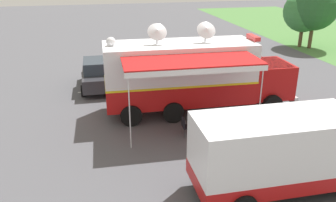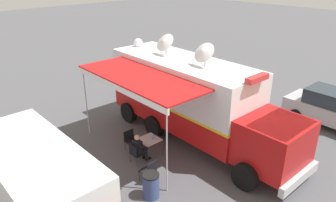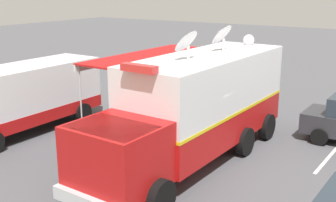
{
  "view_description": "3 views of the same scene",
  "coord_description": "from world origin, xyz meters",
  "px_view_note": "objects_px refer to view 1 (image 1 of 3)",
  "views": [
    {
      "loc": [
        15.89,
        -4.13,
        7.06
      ],
      "look_at": [
        1.19,
        -0.83,
        1.08
      ],
      "focal_mm": 37.52,
      "sensor_mm": 36.0,
      "label": 1
    },
    {
      "loc": [
        9.53,
        9.09,
        7.27
      ],
      "look_at": [
        0.01,
        -0.92,
        1.27
      ],
      "focal_mm": 33.78,
      "sensor_mm": 36.0,
      "label": 2
    },
    {
      "loc": [
        -6.61,
        12.54,
        5.72
      ],
      "look_at": [
        2.0,
        -0.58,
        1.46
      ],
      "focal_mm": 45.15,
      "sensor_mm": 36.0,
      "label": 3
    }
  ],
  "objects_px": {
    "folding_table": "(203,117)",
    "car_behind_truck": "(98,74)",
    "folding_chair_spare_by_truck": "(241,128)",
    "seated_responder": "(210,123)",
    "folding_chair_beside_table": "(186,125)",
    "support_truck": "(290,153)",
    "folding_chair_at_table": "(211,128)",
    "command_truck": "(194,74)",
    "water_bottle": "(205,112)",
    "trash_bin": "(261,133)",
    "car_far_corner": "(222,60)"
  },
  "relations": [
    {
      "from": "water_bottle",
      "to": "car_behind_truck",
      "type": "distance_m",
      "value": 8.09
    },
    {
      "from": "command_truck",
      "to": "support_truck",
      "type": "distance_m",
      "value": 7.25
    },
    {
      "from": "folding_table",
      "to": "folding_chair_at_table",
      "type": "relative_size",
      "value": 0.95
    },
    {
      "from": "folding_chair_at_table",
      "to": "trash_bin",
      "type": "distance_m",
      "value": 2.07
    },
    {
      "from": "folding_chair_beside_table",
      "to": "folding_chair_spare_by_truck",
      "type": "xyz_separation_m",
      "value": [
        0.83,
        2.21,
        0.0
      ]
    },
    {
      "from": "command_truck",
      "to": "car_behind_truck",
      "type": "distance_m",
      "value": 6.52
    },
    {
      "from": "water_bottle",
      "to": "car_behind_truck",
      "type": "relative_size",
      "value": 0.05
    },
    {
      "from": "command_truck",
      "to": "support_truck",
      "type": "height_order",
      "value": "command_truck"
    },
    {
      "from": "folding_table",
      "to": "trash_bin",
      "type": "distance_m",
      "value": 2.6
    },
    {
      "from": "seated_responder",
      "to": "car_behind_truck",
      "type": "height_order",
      "value": "car_behind_truck"
    },
    {
      "from": "command_truck",
      "to": "support_truck",
      "type": "relative_size",
      "value": 1.4
    },
    {
      "from": "folding_table",
      "to": "car_behind_truck",
      "type": "xyz_separation_m",
      "value": [
        -6.87,
        -4.28,
        0.21
      ]
    },
    {
      "from": "folding_table",
      "to": "trash_bin",
      "type": "xyz_separation_m",
      "value": [
        1.64,
        2.01,
        -0.22
      ]
    },
    {
      "from": "water_bottle",
      "to": "folding_table",
      "type": "bearing_deg",
      "value": -52.43
    },
    {
      "from": "water_bottle",
      "to": "car_far_corner",
      "type": "bearing_deg",
      "value": 154.21
    },
    {
      "from": "water_bottle",
      "to": "support_truck",
      "type": "distance_m",
      "value": 5.09
    },
    {
      "from": "water_bottle",
      "to": "folding_chair_beside_table",
      "type": "relative_size",
      "value": 0.26
    },
    {
      "from": "support_truck",
      "to": "car_far_corner",
      "type": "relative_size",
      "value": 1.6
    },
    {
      "from": "support_truck",
      "to": "water_bottle",
      "type": "bearing_deg",
      "value": -166.0
    },
    {
      "from": "command_truck",
      "to": "folding_chair_beside_table",
      "type": "height_order",
      "value": "command_truck"
    },
    {
      "from": "command_truck",
      "to": "folding_table",
      "type": "relative_size",
      "value": 11.59
    },
    {
      "from": "water_bottle",
      "to": "folding_chair_at_table",
      "type": "height_order",
      "value": "water_bottle"
    },
    {
      "from": "car_far_corner",
      "to": "command_truck",
      "type": "bearing_deg",
      "value": -32.78
    },
    {
      "from": "command_truck",
      "to": "folding_chair_spare_by_truck",
      "type": "relative_size",
      "value": 10.99
    },
    {
      "from": "folding_table",
      "to": "car_behind_truck",
      "type": "height_order",
      "value": "car_behind_truck"
    },
    {
      "from": "water_bottle",
      "to": "folding_chair_spare_by_truck",
      "type": "relative_size",
      "value": 0.26
    },
    {
      "from": "folding_chair_at_table",
      "to": "folding_chair_spare_by_truck",
      "type": "bearing_deg",
      "value": 74.39
    },
    {
      "from": "water_bottle",
      "to": "seated_responder",
      "type": "bearing_deg",
      "value": 0.32
    },
    {
      "from": "folding_chair_at_table",
      "to": "support_truck",
      "type": "xyz_separation_m",
      "value": [
        4.01,
        1.23,
        0.87
      ]
    },
    {
      "from": "folding_chair_beside_table",
      "to": "car_far_corner",
      "type": "relative_size",
      "value": 0.2
    },
    {
      "from": "folding_chair_beside_table",
      "to": "trash_bin",
      "type": "xyz_separation_m",
      "value": [
        1.32,
        2.86,
        -0.06
      ]
    },
    {
      "from": "folding_chair_spare_by_truck",
      "to": "car_far_corner",
      "type": "height_order",
      "value": "car_far_corner"
    },
    {
      "from": "folding_chair_at_table",
      "to": "seated_responder",
      "type": "xyz_separation_m",
      "value": [
        -0.19,
        0.01,
        0.14
      ]
    },
    {
      "from": "folding_table",
      "to": "seated_responder",
      "type": "height_order",
      "value": "seated_responder"
    },
    {
      "from": "command_truck",
      "to": "trash_bin",
      "type": "distance_m",
      "value": 4.59
    },
    {
      "from": "folding_chair_at_table",
      "to": "trash_bin",
      "type": "relative_size",
      "value": 0.96
    },
    {
      "from": "folding_chair_at_table",
      "to": "car_behind_truck",
      "type": "relative_size",
      "value": 0.21
    },
    {
      "from": "folding_chair_at_table",
      "to": "car_far_corner",
      "type": "bearing_deg",
      "value": 156.5
    },
    {
      "from": "folding_chair_at_table",
      "to": "car_far_corner",
      "type": "distance_m",
      "value": 9.75
    },
    {
      "from": "folding_table",
      "to": "water_bottle",
      "type": "distance_m",
      "value": 0.23
    },
    {
      "from": "seated_responder",
      "to": "car_far_corner",
      "type": "distance_m",
      "value": 9.57
    },
    {
      "from": "folding_chair_beside_table",
      "to": "support_truck",
      "type": "height_order",
      "value": "support_truck"
    },
    {
      "from": "folding_chair_spare_by_truck",
      "to": "seated_responder",
      "type": "relative_size",
      "value": 0.7
    },
    {
      "from": "folding_chair_beside_table",
      "to": "folding_chair_spare_by_truck",
      "type": "height_order",
      "value": "same"
    },
    {
      "from": "car_behind_truck",
      "to": "water_bottle",
      "type": "bearing_deg",
      "value": 33.04
    },
    {
      "from": "folding_chair_beside_table",
      "to": "support_truck",
      "type": "distance_m",
      "value": 5.07
    },
    {
      "from": "support_truck",
      "to": "folding_table",
      "type": "bearing_deg",
      "value": -164.34
    },
    {
      "from": "command_truck",
      "to": "water_bottle",
      "type": "xyz_separation_m",
      "value": [
        2.24,
        -0.15,
        -1.11
      ]
    },
    {
      "from": "command_truck",
      "to": "folding_chair_spare_by_truck",
      "type": "xyz_separation_m",
      "value": [
        3.49,
        1.08,
        -1.43
      ]
    },
    {
      "from": "seated_responder",
      "to": "folding_chair_at_table",
      "type": "bearing_deg",
      "value": -1.82
    }
  ]
}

